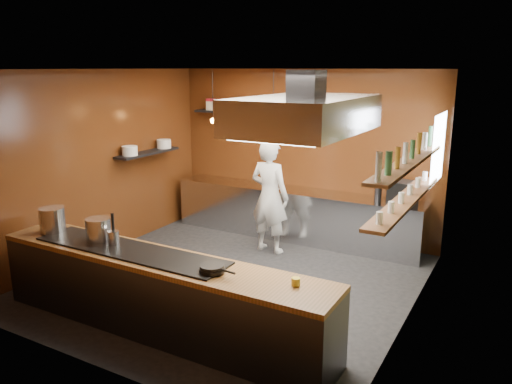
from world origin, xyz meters
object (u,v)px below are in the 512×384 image
Objects in this scene: extractor_hood at (306,114)px; stockpot_large at (52,219)px; stockpot_small at (98,230)px; chef at (270,196)px; espresso_machine at (403,193)px.

extractor_hood reaches higher than stockpot_large.
stockpot_large is at bearing -178.31° from stockpot_small.
stockpot_large is 3.38m from chef.
stockpot_small is at bearing -152.66° from extractor_hood.
extractor_hood is 5.24× the size of espresso_machine.
espresso_machine is (3.65, 3.69, -0.01)m from stockpot_large.
stockpot_small is 0.16× the size of chef.
stockpot_large is at bearing -158.79° from extractor_hood.
espresso_machine is 0.20× the size of chef.
espresso_machine is at bearing 76.35° from extractor_hood.
stockpot_large is (-3.04, -1.18, -1.41)m from extractor_hood.
extractor_hood is at bearing 27.34° from stockpot_small.
chef reaches higher than stockpot_large.
extractor_hood is at bearing 21.21° from stockpot_large.
stockpot_small is at bearing 1.69° from stockpot_large.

